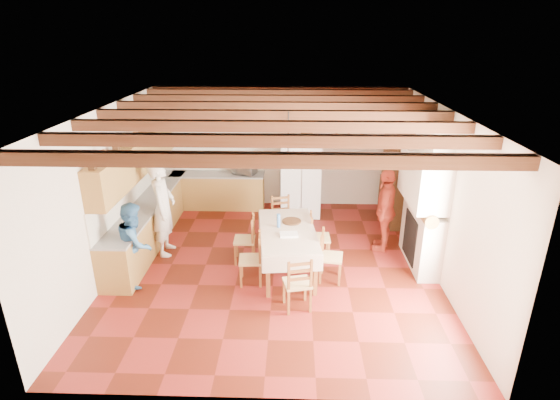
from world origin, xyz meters
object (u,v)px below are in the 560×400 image
at_px(chair_end_far, 282,219).
at_px(person_man, 163,208).
at_px(dining_table, 287,233).
at_px(person_woman_blue, 135,243).
at_px(microwave, 244,168).
at_px(chair_end_near, 297,282).
at_px(chair_right_near, 331,256).
at_px(person_woman_red, 385,210).
at_px(hutch, 398,177).
at_px(chair_right_far, 320,237).
at_px(refrigerator, 302,177).
at_px(chair_left_far, 244,239).
at_px(chair_left_near, 250,259).

relative_size(chair_end_far, person_man, 0.49).
bearing_deg(dining_table, chair_end_far, 95.97).
distance_m(dining_table, person_woman_blue, 2.71).
bearing_deg(microwave, chair_end_near, -53.77).
height_order(chair_right_near, person_woman_red, person_woman_red).
xyz_separation_m(dining_table, person_woman_red, (1.96, 0.93, 0.10)).
relative_size(hutch, chair_right_far, 2.29).
xyz_separation_m(chair_right_near, person_woman_blue, (-3.46, -0.16, 0.28)).
xyz_separation_m(person_man, person_woman_red, (4.43, 0.30, -0.11)).
height_order(refrigerator, person_woman_blue, refrigerator).
distance_m(chair_left_far, chair_end_near, 1.82).
xyz_separation_m(chair_end_near, person_man, (-2.65, 1.83, 0.49)).
bearing_deg(chair_left_near, chair_right_near, 91.38).
height_order(chair_left_near, chair_right_near, same).
bearing_deg(chair_end_far, chair_right_far, -61.37).
xyz_separation_m(chair_right_near, chair_end_far, (-0.92, 1.60, 0.00)).
bearing_deg(refrigerator, person_woman_blue, -129.26).
xyz_separation_m(chair_left_near, chair_end_near, (0.82, -0.74, 0.00)).
bearing_deg(chair_right_near, refrigerator, 17.70).
xyz_separation_m(refrigerator, microwave, (-1.42, 0.32, 0.11)).
distance_m(chair_right_far, person_woman_red, 1.47).
xyz_separation_m(dining_table, person_woman_blue, (-2.67, -0.47, -0.00)).
bearing_deg(chair_right_far, microwave, 32.20).
bearing_deg(person_man, chair_right_far, -96.85).
bearing_deg(person_woman_red, chair_left_near, -42.49).
distance_m(chair_end_far, person_woman_red, 2.16).
bearing_deg(person_woman_red, chair_end_far, -80.05).
xyz_separation_m(chair_right_far, chair_end_far, (-0.76, 0.83, 0.00)).
distance_m(refrigerator, microwave, 1.46).
relative_size(chair_end_far, microwave, 1.74).
distance_m(refrigerator, person_woman_blue, 4.40).
bearing_deg(microwave, chair_end_far, -41.95).
xyz_separation_m(hutch, chair_left_far, (-3.34, -2.04, -0.62)).
relative_size(dining_table, person_woman_red, 1.18).
height_order(person_man, microwave, person_man).
bearing_deg(hutch, chair_right_near, -127.09).
xyz_separation_m(chair_left_far, microwave, (-0.28, 2.78, 0.57)).
relative_size(chair_right_near, chair_right_far, 1.00).
bearing_deg(hutch, person_woman_red, -115.16).
xyz_separation_m(refrigerator, person_man, (-2.77, -2.14, 0.03)).
xyz_separation_m(chair_end_far, person_woman_blue, (-2.53, -1.76, 0.28)).
height_order(person_woman_blue, person_woman_red, person_woman_red).
relative_size(chair_left_near, chair_left_far, 1.00).
relative_size(refrigerator, hutch, 0.86).
distance_m(chair_left_near, person_man, 2.18).
relative_size(chair_right_near, chair_end_near, 1.00).
bearing_deg(chair_end_far, chair_end_near, -96.56).
xyz_separation_m(person_woman_blue, microwave, (1.55, 3.56, 0.29)).
bearing_deg(microwave, hutch, 7.94).
bearing_deg(person_man, chair_end_near, -128.23).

